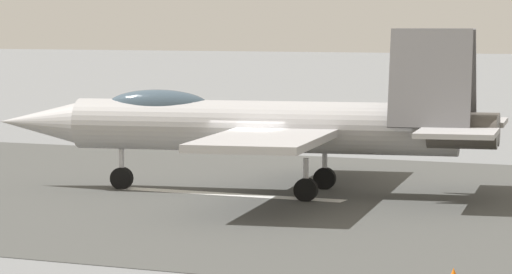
# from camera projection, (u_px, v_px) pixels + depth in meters

# --- Properties ---
(ground_plane) EXTENTS (400.00, 400.00, 0.00)m
(ground_plane) POSITION_uv_depth(u_px,v_px,m) (249.00, 196.00, 44.19)
(ground_plane) COLOR slate
(runway_strip) EXTENTS (240.00, 26.00, 0.02)m
(runway_strip) POSITION_uv_depth(u_px,v_px,m) (249.00, 196.00, 44.18)
(runway_strip) COLOR #474845
(runway_strip) RESTS_ON ground
(fighter_jet) EXTENTS (17.87, 14.92, 5.53)m
(fighter_jet) POSITION_uv_depth(u_px,v_px,m) (266.00, 124.00, 44.60)
(fighter_jet) COLOR #AAA8AA
(fighter_jet) RESTS_ON ground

